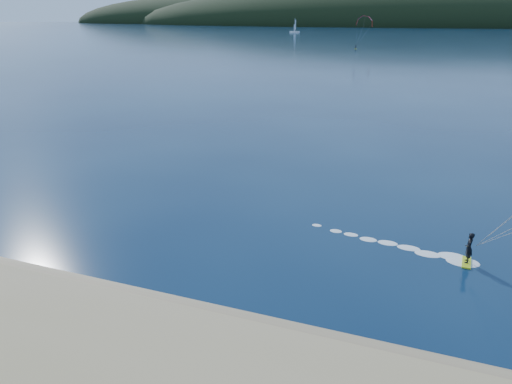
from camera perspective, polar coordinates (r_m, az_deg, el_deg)
ground at (r=23.86m, az=-18.61°, el=-18.14°), size 1800.00×1800.00×0.00m
wet_sand at (r=26.70m, az=-12.49°, el=-12.84°), size 220.00×2.50×0.10m
headland at (r=759.39m, az=21.05°, el=17.81°), size 1200.00×310.00×140.00m
kitesurfer_far at (r=223.35m, az=12.60°, el=18.64°), size 7.89×5.95×12.48m
sailboat at (r=428.67m, az=4.57°, el=18.28°), size 8.30×5.39×11.91m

